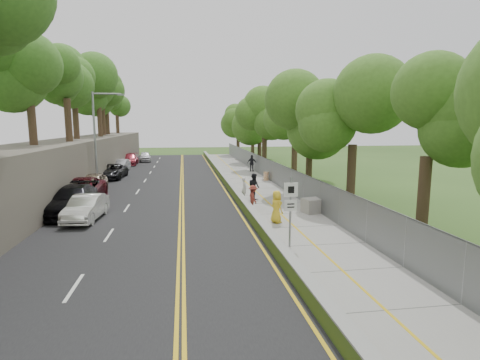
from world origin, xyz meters
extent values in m
plane|color=#33511E|center=(0.00, 0.00, 0.00)|extent=(140.00, 140.00, 0.00)
cube|color=black|center=(-5.40, 15.00, 0.02)|extent=(11.20, 66.00, 0.04)
cube|color=gray|center=(2.55, 15.00, 0.03)|extent=(4.20, 66.00, 0.05)
cube|color=#8ED930|center=(0.25, 15.00, 0.30)|extent=(0.42, 66.00, 0.60)
cube|color=#595147|center=(-13.50, 15.00, 2.00)|extent=(5.00, 66.00, 4.00)
cube|color=slate|center=(4.65, 15.00, 1.00)|extent=(0.04, 66.00, 2.00)
cylinder|color=gray|center=(-10.70, 14.00, 4.00)|extent=(0.18, 0.18, 8.00)
cylinder|color=gray|center=(-9.60, 14.00, 7.85)|extent=(2.30, 0.13, 0.13)
cube|color=gray|center=(-8.52, 14.00, 7.80)|extent=(0.50, 0.22, 0.14)
cylinder|color=gray|center=(1.05, -3.00, 1.60)|extent=(0.09, 0.09, 3.10)
cube|color=white|center=(1.05, -3.03, 2.60)|extent=(0.62, 0.04, 0.62)
cube|color=white|center=(1.05, -3.03, 1.90)|extent=(0.56, 0.04, 0.50)
cylinder|color=#C45602|center=(4.30, 16.33, 0.46)|extent=(0.50, 0.50, 0.82)
cube|color=gray|center=(4.30, 3.00, 0.48)|extent=(1.50, 1.26, 0.87)
imported|color=white|center=(-9.00, 3.22, 0.74)|extent=(1.82, 4.36, 1.40)
imported|color=#4D0A12|center=(-10.60, 8.26, 0.88)|extent=(2.90, 6.09, 1.68)
imported|color=black|center=(-10.14, 4.93, 0.87)|extent=(2.40, 5.74, 1.66)
imported|color=gray|center=(-10.60, 11.90, 0.82)|extent=(1.96, 4.63, 1.56)
imported|color=#AEB0B7|center=(-10.60, 25.29, 0.73)|extent=(1.79, 4.30, 1.38)
imported|color=black|center=(-10.60, 19.93, 0.75)|extent=(2.67, 5.26, 1.42)
imported|color=#9E2F3E|center=(-10.60, 32.69, 0.77)|extent=(2.12, 5.06, 1.46)
imported|color=silver|center=(-9.00, 37.03, 0.74)|extent=(2.01, 4.22, 1.39)
imported|color=yellow|center=(1.45, 1.00, 0.94)|extent=(0.83, 1.01, 1.79)
imported|color=silver|center=(0.75, 7.65, 0.84)|extent=(0.39, 0.58, 1.59)
imported|color=black|center=(1.45, 7.55, 0.99)|extent=(0.98, 1.10, 1.87)
imported|color=maroon|center=(0.75, 4.16, 0.84)|extent=(0.68, 1.07, 1.58)
imported|color=black|center=(4.20, 23.28, 0.98)|extent=(1.19, 0.87, 1.87)
camera|label=1|loc=(-3.52, -18.42, 5.41)|focal=28.00mm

